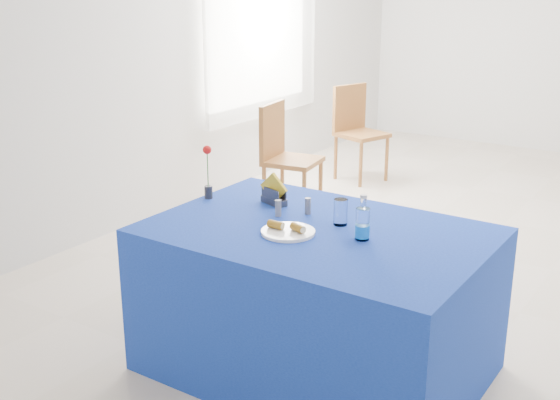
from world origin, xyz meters
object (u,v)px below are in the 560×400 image
object	(u,v)px
chair_win_b	(356,126)
chair_win_a	(284,151)
blue_table	(317,301)
water_bottle	(363,225)
plate	(288,232)

from	to	relation	value
chair_win_b	chair_win_a	bearing A→B (deg)	-161.47
blue_table	water_bottle	world-z (taller)	water_bottle
water_bottle	plate	bearing A→B (deg)	-158.59
water_bottle	chair_win_b	distance (m)	3.70
water_bottle	chair_win_b	world-z (taller)	water_bottle
plate	chair_win_b	distance (m)	3.67
blue_table	chair_win_b	world-z (taller)	chair_win_b
plate	water_bottle	distance (m)	0.36
water_bottle	chair_win_b	xyz separation A→B (m)	(-1.74, 3.25, -0.30)
plate	blue_table	distance (m)	0.42
plate	blue_table	bearing A→B (deg)	56.92
blue_table	water_bottle	bearing A→B (deg)	-1.15
water_bottle	chair_win_b	bearing A→B (deg)	118.16
plate	chair_win_b	world-z (taller)	chair_win_b
blue_table	chair_win_a	world-z (taller)	chair_win_a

